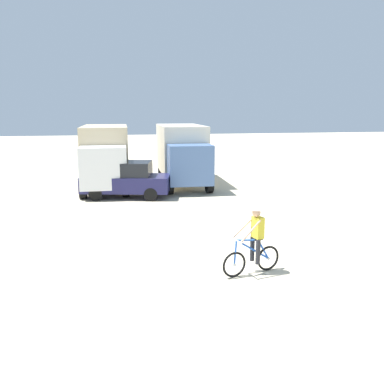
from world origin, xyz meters
TOP-DOWN VIEW (x-y plane):
  - ground_plane at (0.00, 0.00)m, footprint 120.00×120.00m
  - box_truck_tan_camper at (-3.18, 11.86)m, footprint 2.54×6.81m
  - box_truck_cream_rv at (1.10, 12.06)m, footprint 2.57×6.82m
  - sedan_parked at (-2.16, 9.01)m, footprint 4.49×2.67m
  - cyclist_orange_shirt at (0.70, -1.09)m, footprint 1.69×0.62m

SIDE VIEW (x-z plane):
  - ground_plane at x=0.00m, z-range 0.00..0.00m
  - cyclist_orange_shirt at x=0.70m, z-range -0.06..1.76m
  - sedan_parked at x=-2.16m, z-range 0.00..1.76m
  - box_truck_tan_camper at x=-3.18m, z-range 0.20..3.55m
  - box_truck_cream_rv at x=1.10m, z-range 0.20..3.55m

